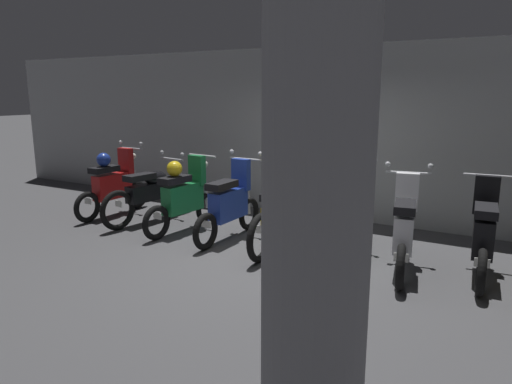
# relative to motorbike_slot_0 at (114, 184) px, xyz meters

# --- Properties ---
(ground_plane) EXTENTS (80.00, 80.00, 0.00)m
(ground_plane) POSITION_rel_motorbike_slot_0_xyz_m (3.42, -0.75, -0.57)
(ground_plane) COLOR #424244
(back_wall) EXTENTS (16.00, 0.30, 2.94)m
(back_wall) POSITION_rel_motorbike_slot_0_xyz_m (3.42, 1.88, 0.90)
(back_wall) COLOR #9EA0A3
(back_wall) RESTS_ON ground
(motorbike_slot_0) EXTENTS (0.59, 1.68, 1.29)m
(motorbike_slot_0) POSITION_rel_motorbike_slot_0_xyz_m (0.00, 0.00, 0.00)
(motorbike_slot_0) COLOR black
(motorbike_slot_0) RESTS_ON ground
(motorbike_slot_1) EXTENTS (0.58, 1.94, 1.15)m
(motorbike_slot_1) POSITION_rel_motorbike_slot_0_xyz_m (0.86, -0.00, -0.08)
(motorbike_slot_1) COLOR black
(motorbike_slot_1) RESTS_ON ground
(motorbike_slot_2) EXTENTS (0.56, 1.68, 1.18)m
(motorbike_slot_2) POSITION_rel_motorbike_slot_0_xyz_m (1.71, -0.17, -0.00)
(motorbike_slot_2) COLOR black
(motorbike_slot_2) RESTS_ON ground
(motorbike_slot_3) EXTENTS (0.59, 1.68, 1.29)m
(motorbike_slot_3) POSITION_rel_motorbike_slot_0_xyz_m (2.56, -0.16, -0.04)
(motorbike_slot_3) COLOR black
(motorbike_slot_3) RESTS_ON ground
(motorbike_slot_4) EXTENTS (0.59, 1.95, 1.15)m
(motorbike_slot_4) POSITION_rel_motorbike_slot_0_xyz_m (3.42, -0.16, -0.04)
(motorbike_slot_4) COLOR black
(motorbike_slot_4) RESTS_ON ground
(motorbike_slot_5) EXTENTS (0.59, 1.68, 1.29)m
(motorbike_slot_5) POSITION_rel_motorbike_slot_0_xyz_m (4.27, -0.06, -0.04)
(motorbike_slot_5) COLOR black
(motorbike_slot_5) RESTS_ON ground
(motorbike_slot_6) EXTENTS (0.58, 1.67, 1.29)m
(motorbike_slot_6) POSITION_rel_motorbike_slot_0_xyz_m (5.12, -0.22, -0.04)
(motorbike_slot_6) COLOR black
(motorbike_slot_6) RESTS_ON ground
(motorbike_slot_7) EXTENTS (0.56, 1.68, 1.18)m
(motorbike_slot_7) POSITION_rel_motorbike_slot_0_xyz_m (5.98, 0.04, -0.04)
(motorbike_slot_7) COLOR black
(motorbike_slot_7) RESTS_ON ground
(support_pillar) EXTENTS (0.59, 0.59, 2.94)m
(support_pillar) POSITION_rel_motorbike_slot_0_xyz_m (5.35, -3.66, 0.90)
(support_pillar) COLOR gray
(support_pillar) RESTS_ON ground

